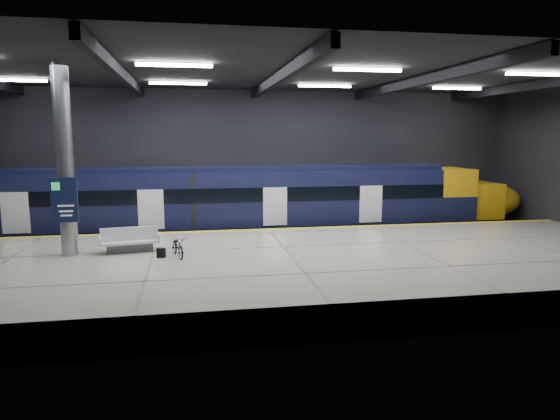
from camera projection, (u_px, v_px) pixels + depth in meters
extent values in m
plane|color=black|center=(279.00, 267.00, 20.99)|extent=(30.00, 30.00, 0.00)
cube|color=black|center=(254.00, 162.00, 28.20)|extent=(30.00, 0.10, 8.00)
cube|color=black|center=(333.00, 194.00, 12.62)|extent=(30.00, 0.10, 8.00)
cube|color=black|center=(278.00, 72.00, 19.83)|extent=(30.00, 16.00, 0.10)
cube|color=black|center=(122.00, 75.00, 18.81)|extent=(0.25, 16.00, 0.40)
cube|color=black|center=(278.00, 78.00, 19.86)|extent=(0.25, 16.00, 0.40)
cube|color=black|center=(419.00, 81.00, 20.91)|extent=(0.25, 16.00, 0.40)
cube|color=black|center=(546.00, 84.00, 21.96)|extent=(0.25, 16.00, 0.40)
cube|color=white|center=(174.00, 65.00, 17.20)|extent=(2.60, 0.18, 0.10)
cube|color=white|center=(368.00, 70.00, 18.42)|extent=(2.60, 0.18, 0.10)
cube|color=white|center=(537.00, 74.00, 19.65)|extent=(2.60, 0.18, 0.10)
cube|color=white|center=(15.00, 80.00, 21.81)|extent=(2.60, 0.18, 0.10)
cube|color=white|center=(178.00, 83.00, 23.04)|extent=(2.60, 0.18, 0.10)
cube|color=white|center=(325.00, 86.00, 24.26)|extent=(2.60, 0.18, 0.10)
cube|color=white|center=(457.00, 88.00, 25.49)|extent=(2.60, 0.18, 0.10)
cube|color=beige|center=(290.00, 270.00, 18.47)|extent=(30.00, 11.00, 1.10)
cube|color=gold|center=(268.00, 229.00, 23.51)|extent=(30.00, 0.40, 0.01)
cube|color=gray|center=(262.00, 242.00, 25.63)|extent=(30.00, 0.08, 0.16)
cube|color=gray|center=(259.00, 236.00, 27.03)|extent=(30.00, 0.08, 0.16)
cube|color=black|center=(214.00, 232.00, 25.84)|extent=(24.00, 2.58, 0.80)
cube|color=black|center=(213.00, 198.00, 25.58)|extent=(24.00, 2.80, 2.75)
cube|color=black|center=(212.00, 169.00, 25.36)|extent=(24.00, 2.30, 0.24)
cube|color=black|center=(214.00, 196.00, 24.17)|extent=(24.00, 0.04, 0.70)
cube|color=white|center=(275.00, 206.00, 24.77)|extent=(1.20, 0.05, 1.90)
cube|color=gold|center=(447.00, 193.00, 27.85)|extent=(2.00, 2.80, 2.75)
ellipsoid|color=gold|center=(489.00, 200.00, 28.38)|extent=(3.60, 2.52, 1.90)
cube|color=black|center=(452.00, 190.00, 27.88)|extent=(1.60, 2.38, 0.80)
cube|color=#595B60|center=(130.00, 248.00, 18.91)|extent=(1.74, 0.78, 0.32)
cube|color=silver|center=(130.00, 241.00, 18.88)|extent=(2.22, 1.21, 0.08)
cube|color=silver|center=(129.00, 234.00, 18.83)|extent=(2.09, 0.41, 0.53)
cube|color=silver|center=(100.00, 240.00, 18.52)|extent=(0.20, 0.89, 0.32)
cube|color=silver|center=(158.00, 236.00, 19.20)|extent=(0.20, 0.89, 0.32)
imported|color=#99999E|center=(178.00, 246.00, 18.10)|extent=(0.86, 1.54, 0.76)
cube|color=black|center=(161.00, 253.00, 18.03)|extent=(0.34, 0.26, 0.35)
cylinder|color=#9EA0A5|center=(65.00, 161.00, 17.95)|extent=(0.60, 0.60, 6.90)
cube|color=#0F1939|center=(64.00, 200.00, 17.74)|extent=(0.90, 0.12, 1.60)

